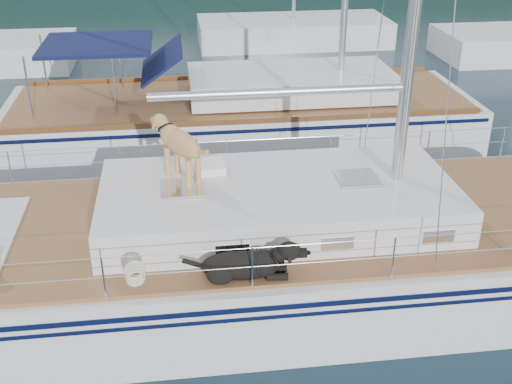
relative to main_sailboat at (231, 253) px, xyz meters
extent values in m
plane|color=black|center=(-0.09, 0.00, -0.68)|extent=(120.00, 120.00, 0.00)
cube|color=silver|center=(-0.09, 0.00, -0.18)|extent=(12.00, 3.80, 1.40)
cube|color=olive|center=(-0.09, 0.00, 0.55)|extent=(11.52, 3.50, 0.06)
cube|color=silver|center=(0.71, 0.00, 0.86)|extent=(5.20, 2.50, 0.55)
cylinder|color=silver|center=(0.71, 0.00, 2.53)|extent=(3.60, 0.12, 0.12)
cylinder|color=silver|center=(-0.09, -1.75, 1.14)|extent=(10.56, 0.01, 0.01)
cylinder|color=silver|center=(-0.09, 1.75, 1.14)|extent=(10.56, 0.01, 0.01)
cube|color=blue|center=(-1.36, 1.11, 0.61)|extent=(0.69, 0.53, 0.05)
cube|color=white|center=(-0.29, 0.59, 1.20)|extent=(0.57, 0.49, 0.13)
torus|color=beige|center=(-1.31, -1.74, 0.94)|extent=(0.34, 0.16, 0.33)
cube|color=silver|center=(0.83, 6.18, -0.23)|extent=(11.00, 3.50, 1.30)
cube|color=olive|center=(0.83, 6.18, 0.42)|extent=(10.56, 3.29, 0.06)
cube|color=silver|center=(2.03, 6.18, 0.77)|extent=(4.80, 2.30, 0.55)
cube|color=#101544|center=(-2.37, 6.18, 1.82)|extent=(2.40, 2.30, 0.08)
cube|color=silver|center=(3.91, 16.00, -0.28)|extent=(7.20, 3.00, 1.10)
camera|label=1|loc=(-0.70, -8.35, 5.21)|focal=45.00mm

